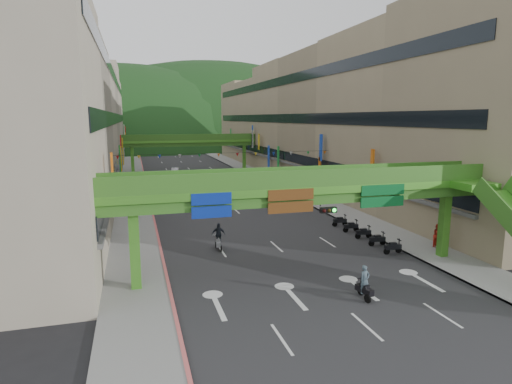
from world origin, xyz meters
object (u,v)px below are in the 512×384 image
at_px(scooter_rider_mid, 279,201).
at_px(car_yellow, 219,180).
at_px(scooter_rider_near, 365,284).
at_px(car_silver, 175,171).
at_px(overpass_near, 323,198).
at_px(pedestrian_red, 438,237).

bearing_deg(scooter_rider_mid, car_yellow, 97.66).
relative_size(scooter_rider_near, car_yellow, 0.55).
distance_m(scooter_rider_near, car_silver, 58.77).
height_order(overpass_near, scooter_rider_mid, overpass_near).
xyz_separation_m(scooter_rider_near, scooter_rider_mid, (3.28, 24.38, 0.02)).
relative_size(scooter_rider_mid, car_silver, 0.50).
bearing_deg(pedestrian_red, overpass_near, 163.78).
height_order(overpass_near, car_yellow, overpass_near).
xyz_separation_m(overpass_near, car_yellow, (1.12, 41.05, -4.58)).
relative_size(car_silver, car_yellow, 1.02).
height_order(overpass_near, car_silver, overpass_near).
relative_size(scooter_rider_near, car_silver, 0.54).
bearing_deg(scooter_rider_near, pedestrian_red, 33.42).
bearing_deg(overpass_near, car_silver, 94.71).
xyz_separation_m(scooter_rider_near, car_yellow, (0.45, 45.43, -0.31)).
bearing_deg(pedestrian_red, scooter_rider_mid, 83.54).
height_order(car_silver, car_yellow, car_yellow).
xyz_separation_m(car_silver, car_yellow, (5.58, -13.12, 0.01)).
relative_size(scooter_rider_mid, car_yellow, 0.51).
bearing_deg(scooter_rider_near, car_yellow, 89.43).
bearing_deg(overpass_near, scooter_rider_mid, 78.84).
height_order(scooter_rider_mid, car_silver, scooter_rider_mid).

